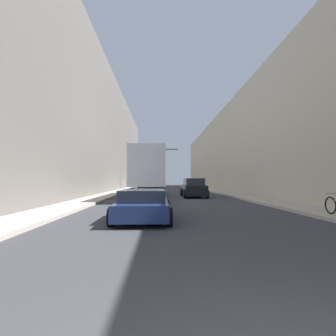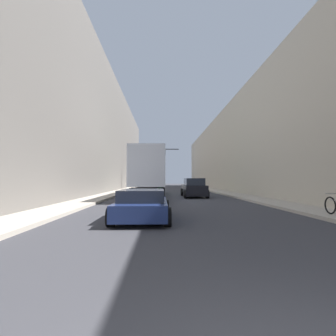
{
  "view_description": "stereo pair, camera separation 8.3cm",
  "coord_description": "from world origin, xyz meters",
  "px_view_note": "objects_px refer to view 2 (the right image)",
  "views": [
    {
      "loc": [
        -1.13,
        -1.22,
        1.56
      ],
      "look_at": [
        -0.6,
        16.14,
        2.33
      ],
      "focal_mm": 28.0,
      "sensor_mm": 36.0,
      "label": 1
    },
    {
      "loc": [
        -1.04,
        -1.22,
        1.56
      ],
      "look_at": [
        -0.6,
        16.14,
        2.33
      ],
      "focal_mm": 28.0,
      "sensor_mm": 36.0,
      "label": 2
    }
  ],
  "objects_px": {
    "semi_truck": "(151,173)",
    "sedan_car": "(143,205)",
    "traffic_signal_gantry": "(146,160)",
    "suv_car": "(194,188)"
  },
  "relations": [
    {
      "from": "sedan_car",
      "to": "traffic_signal_gantry",
      "type": "relative_size",
      "value": 0.66
    },
    {
      "from": "suv_car",
      "to": "traffic_signal_gantry",
      "type": "xyz_separation_m",
      "value": [
        -5.29,
        17.11,
        3.78
      ]
    },
    {
      "from": "traffic_signal_gantry",
      "to": "suv_car",
      "type": "bearing_deg",
      "value": -72.83
    },
    {
      "from": "sedan_car",
      "to": "traffic_signal_gantry",
      "type": "distance_m",
      "value": 30.61
    },
    {
      "from": "semi_truck",
      "to": "suv_car",
      "type": "xyz_separation_m",
      "value": [
        3.88,
        -0.18,
        -1.4
      ]
    },
    {
      "from": "semi_truck",
      "to": "traffic_signal_gantry",
      "type": "relative_size",
      "value": 2.16
    },
    {
      "from": "suv_car",
      "to": "traffic_signal_gantry",
      "type": "height_order",
      "value": "traffic_signal_gantry"
    },
    {
      "from": "semi_truck",
      "to": "sedan_car",
      "type": "distance_m",
      "value": 13.46
    },
    {
      "from": "suv_car",
      "to": "traffic_signal_gantry",
      "type": "bearing_deg",
      "value": 107.17
    },
    {
      "from": "sedan_car",
      "to": "traffic_signal_gantry",
      "type": "bearing_deg",
      "value": 93.09
    }
  ]
}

